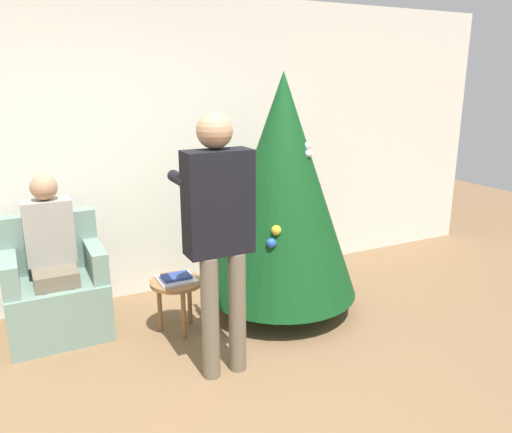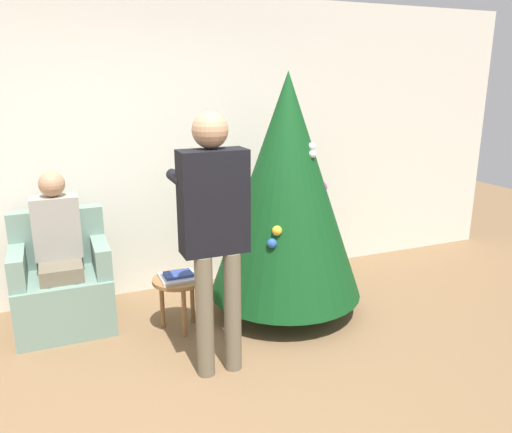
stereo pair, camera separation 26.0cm
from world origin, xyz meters
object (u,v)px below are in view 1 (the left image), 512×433
Objects in this scene: armchair at (56,291)px; person_seated at (52,249)px; christmas_tree at (282,187)px; side_stool at (177,288)px; person_standing at (219,222)px.

armchair is 0.74× the size of person_seated.
person_seated is at bearing 166.90° from christmas_tree.
side_stool is (-0.94, 0.02, -0.73)m from christmas_tree.
person_standing is 4.05× the size of side_stool.
armchair is 0.53× the size of person_standing.
person_standing is at bearing -142.68° from christmas_tree.
person_seated is 1.47m from person_standing.
christmas_tree is 1.19m from side_stool.
christmas_tree reaches higher than person_standing.
side_stool is (0.86, -0.40, -0.33)m from person_seated.
armchair is at bearing 131.73° from person_standing.
armchair is at bearing 166.25° from christmas_tree.
person_standing reaches higher than side_stool.
person_seated is (-1.79, 0.42, -0.40)m from christmas_tree.
christmas_tree is 1.99m from armchair.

